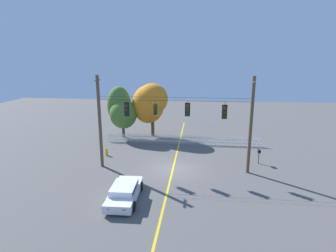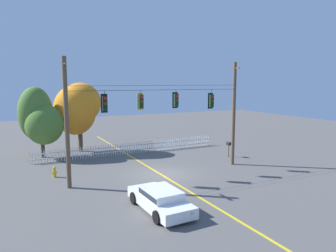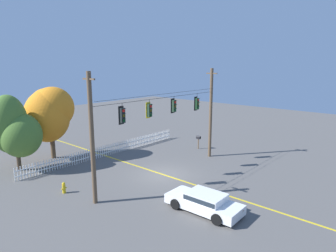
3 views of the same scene
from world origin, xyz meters
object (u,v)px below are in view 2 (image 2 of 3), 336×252
Objects in this scene: traffic_signal_eastbound_side at (211,101)px; autumn_maple_mid at (77,107)px; fire_hydrant at (54,172)px; traffic_signal_northbound_primary at (105,103)px; parked_car at (160,199)px; traffic_signal_northbound_secondary at (176,100)px; roadside_mailbox at (229,144)px; traffic_signal_westbound_side at (141,102)px; autumn_maple_near_fence at (40,119)px.

autumn_maple_mid is (-7.95, 10.24, -0.89)m from traffic_signal_eastbound_side.
autumn_maple_mid is 8.99m from fire_hydrant.
fire_hydrant is (-3.14, -7.48, -3.89)m from autumn_maple_mid.
autumn_maple_mid is at bearing 88.78° from traffic_signal_northbound_primary.
traffic_signal_eastbound_side is at bearing 39.34° from parked_car.
traffic_signal_northbound_primary is 5.15m from traffic_signal_northbound_secondary.
fire_hydrant is at bearing 177.89° from roadside_mailbox.
traffic_signal_westbound_side and traffic_signal_northbound_secondary have the same top height.
autumn_maple_near_fence is 8.09× the size of fire_hydrant.
traffic_signal_westbound_side is at bearing -180.00° from traffic_signal_eastbound_side.
fire_hydrant is at bearing 136.61° from traffic_signal_northbound_primary.
traffic_signal_westbound_side is 0.29× the size of parked_car.
autumn_maple_mid reaches higher than traffic_signal_northbound_primary.
traffic_signal_northbound_primary is 9.94m from autumn_maple_near_fence.
traffic_signal_eastbound_side is at bearing -39.39° from autumn_maple_near_fence.
traffic_signal_northbound_primary is 10.28m from autumn_maple_mid.
roadside_mailbox is (11.42, -8.01, -3.16)m from autumn_maple_mid.
traffic_signal_westbound_side is 0.91× the size of traffic_signal_eastbound_side.
traffic_signal_northbound_primary is 7.44m from parked_car.
autumn_maple_mid is 1.42× the size of parked_car.
fire_hydrant is (0.20, -6.51, -3.01)m from autumn_maple_near_fence.
traffic_signal_westbound_side reaches higher than roadside_mailbox.
traffic_signal_eastbound_side is (5.70, 0.00, -0.10)m from traffic_signal_westbound_side.
traffic_signal_eastbound_side is 1.91× the size of fire_hydrant.
autumn_maple_near_fence is at bearing 154.48° from roadside_mailbox.
roadside_mailbox is at bearing 10.82° from traffic_signal_northbound_primary.
traffic_signal_northbound_secondary is at bearing -64.28° from autumn_maple_mid.
fire_hydrant is at bearing -88.28° from autumn_maple_near_fence.
traffic_signal_eastbound_side is 0.24× the size of autumn_maple_near_fence.
traffic_signal_northbound_primary is 0.22× the size of autumn_maple_mid.
traffic_signal_westbound_side is at bearing -27.10° from fire_hydrant.
roadside_mailbox is at bearing -25.52° from autumn_maple_near_fence.
autumn_maple_mid is (0.22, 10.24, -0.95)m from traffic_signal_northbound_primary.
traffic_signal_northbound_secondary and traffic_signal_eastbound_side have the same top height.
traffic_signal_westbound_side and traffic_signal_eastbound_side have the same top height.
parked_car is (-1.28, -5.71, -4.65)m from traffic_signal_westbound_side.
parked_car is 6.02× the size of fire_hydrant.
autumn_maple_near_fence is at bearing 140.61° from traffic_signal_eastbound_side.
roadside_mailbox reaches higher than parked_car.
autumn_maple_near_fence is at bearing 106.06° from parked_car.
autumn_maple_mid reaches higher than fire_hydrant.
autumn_maple_near_fence is at bearing 121.10° from traffic_signal_westbound_side.
autumn_maple_near_fence reaches higher than traffic_signal_northbound_primary.
traffic_signal_northbound_secondary is 0.20× the size of autumn_maple_mid.
autumn_maple_near_fence is 7.17m from fire_hydrant.
parked_car is 9.42m from fire_hydrant.
traffic_signal_northbound_primary and traffic_signal_westbound_side have the same top height.
traffic_signal_northbound_primary is 2.48m from traffic_signal_westbound_side.
fire_hydrant is (-4.12, 8.47, -0.23)m from parked_car.
autumn_maple_near_fence is at bearing 131.72° from traffic_signal_northbound_secondary.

